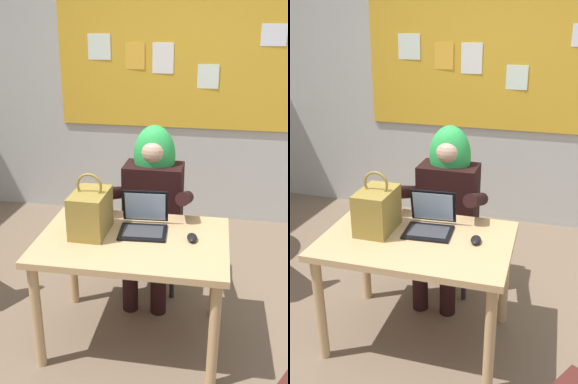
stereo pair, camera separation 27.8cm
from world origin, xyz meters
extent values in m
plane|color=#75604C|center=(0.00, 0.00, 0.00)|extent=(24.00, 24.00, 0.00)
cube|color=#B2B2AD|center=(0.00, 2.02, 1.46)|extent=(6.04, 0.10, 2.92)
cube|color=gold|center=(0.00, 1.96, 1.55)|extent=(2.40, 0.02, 1.20)
cube|color=gold|center=(-0.45, 1.94, 1.62)|extent=(0.19, 0.01, 0.24)
cube|color=white|center=(-0.18, 1.94, 1.60)|extent=(0.20, 0.01, 0.28)
cube|color=white|center=(0.25, 1.94, 1.44)|extent=(0.20, 0.01, 0.22)
cube|color=white|center=(0.80, 1.94, 1.81)|extent=(0.22, 0.01, 0.19)
cube|color=white|center=(-0.80, 1.94, 1.70)|extent=(0.22, 0.01, 0.24)
cube|color=tan|center=(-0.05, -0.01, 0.70)|extent=(1.13, 0.78, 0.04)
cylinder|color=tan|center=(-0.55, -0.34, 0.34)|extent=(0.06, 0.06, 0.68)
cylinder|color=tan|center=(0.45, -0.32, 0.34)|extent=(0.06, 0.06, 0.68)
cylinder|color=tan|center=(-0.56, 0.30, 0.34)|extent=(0.06, 0.06, 0.68)
cylinder|color=tan|center=(0.44, 0.32, 0.34)|extent=(0.06, 0.06, 0.68)
cube|color=#4C1E19|center=(-0.05, 0.65, 0.43)|extent=(0.43, 0.43, 0.04)
cube|color=#4C1E19|center=(-0.05, 0.84, 0.67)|extent=(0.38, 0.05, 0.45)
cylinder|color=#262628|center=(0.13, 0.48, 0.20)|extent=(0.04, 0.04, 0.41)
cylinder|color=#262628|center=(-0.21, 0.48, 0.20)|extent=(0.04, 0.04, 0.41)
cylinder|color=#262628|center=(0.12, 0.82, 0.20)|extent=(0.04, 0.04, 0.41)
cylinder|color=#262628|center=(-0.22, 0.82, 0.20)|extent=(0.04, 0.04, 0.41)
cylinder|color=black|center=(0.06, 0.29, 0.22)|extent=(0.11, 0.11, 0.45)
cylinder|color=black|center=(-0.14, 0.29, 0.22)|extent=(0.11, 0.11, 0.45)
cylinder|color=black|center=(0.06, 0.46, 0.48)|extent=(0.15, 0.42, 0.15)
cylinder|color=black|center=(-0.14, 0.46, 0.48)|extent=(0.15, 0.42, 0.15)
cube|color=black|center=(-0.05, 0.67, 0.71)|extent=(0.42, 0.26, 0.52)
cylinder|color=black|center=(0.21, 0.44, 0.82)|extent=(0.09, 0.46, 0.24)
cylinder|color=black|center=(-0.29, 0.44, 0.82)|extent=(0.09, 0.46, 0.24)
sphere|color=#D1A889|center=(-0.05, 0.67, 1.07)|extent=(0.20, 0.20, 0.20)
ellipsoid|color=green|center=(-0.05, 0.70, 1.03)|extent=(0.30, 0.22, 0.44)
cube|color=black|center=(-0.01, 0.06, 0.73)|extent=(0.30, 0.24, 0.01)
cube|color=#333338|center=(-0.01, 0.06, 0.74)|extent=(0.25, 0.18, 0.00)
cube|color=black|center=(-0.02, 0.20, 0.85)|extent=(0.29, 0.08, 0.22)
cube|color=#99B7E0|center=(-0.02, 0.19, 0.84)|extent=(0.25, 0.07, 0.19)
ellipsoid|color=black|center=(0.29, 0.03, 0.74)|extent=(0.07, 0.11, 0.03)
cube|color=olive|center=(-0.32, 0.02, 0.85)|extent=(0.20, 0.30, 0.26)
torus|color=olive|center=(-0.32, 0.02, 1.02)|extent=(0.16, 0.02, 0.16)
camera|label=1|loc=(0.44, -2.22, 1.90)|focal=40.36mm
camera|label=2|loc=(0.70, -2.16, 1.90)|focal=40.36mm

